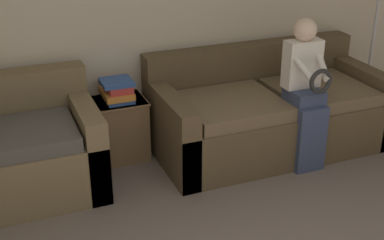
# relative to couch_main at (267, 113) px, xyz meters

# --- Properties ---
(wall_back) EXTENTS (7.07, 0.06, 2.55)m
(wall_back) POSITION_rel_couch_main_xyz_m (-1.05, 0.51, 0.96)
(wall_back) COLOR beige
(wall_back) RESTS_ON ground_plane
(couch_main) EXTENTS (2.04, 0.99, 0.86)m
(couch_main) POSITION_rel_couch_main_xyz_m (0.00, 0.00, 0.00)
(couch_main) COLOR brown
(couch_main) RESTS_ON ground_plane
(child_left_seated) EXTENTS (0.31, 0.38, 1.24)m
(child_left_seated) POSITION_rel_couch_main_xyz_m (0.10, -0.41, 0.37)
(child_left_seated) COLOR #384260
(child_left_seated) RESTS_ON ground_plane
(side_shelf) EXTENTS (0.46, 0.38, 0.54)m
(side_shelf) POSITION_rel_couch_main_xyz_m (-1.29, 0.27, -0.04)
(side_shelf) COLOR brown
(side_shelf) RESTS_ON ground_plane
(book_stack) EXTENTS (0.25, 0.32, 0.18)m
(book_stack) POSITION_rel_couch_main_xyz_m (-1.29, 0.27, 0.31)
(book_stack) COLOR #33569E
(book_stack) RESTS_ON side_shelf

